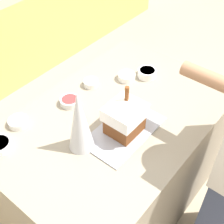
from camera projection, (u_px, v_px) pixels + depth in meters
name	position (u px, v px, depth m)	size (l,w,h in m)	color
ground_plane	(114.00, 201.00, 2.52)	(12.00, 12.00, 0.00)	tan
kitchen_island	(115.00, 165.00, 2.19)	(1.49, 0.98, 0.96)	gray
baking_tray	(124.00, 131.00, 1.77)	(0.48, 0.27, 0.01)	#9E9EA8
gingerbread_house	(125.00, 118.00, 1.70)	(0.20, 0.18, 0.27)	brown
decorative_tree	(79.00, 121.00, 1.56)	(0.14, 0.14, 0.38)	silver
candy_bowl_far_right	(18.00, 122.00, 1.80)	(0.12, 0.12, 0.04)	silver
candy_bowl_front_corner	(70.00, 101.00, 1.92)	(0.12, 0.12, 0.04)	silver
candy_bowl_near_tray_left	(91.00, 83.00, 2.05)	(0.10, 0.10, 0.04)	silver
candy_bowl_beside_tree	(127.00, 76.00, 2.10)	(0.12, 0.12, 0.04)	white
candy_bowl_far_left	(147.00, 73.00, 2.12)	(0.13, 0.13, 0.05)	white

